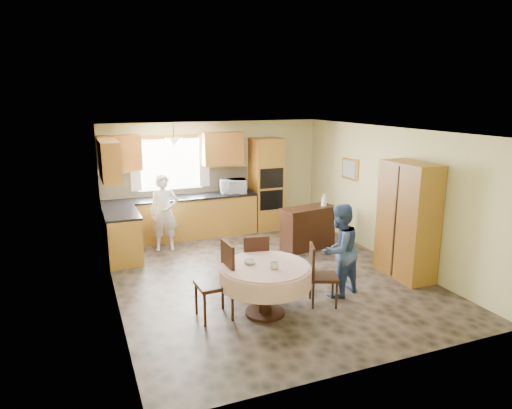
{
  "coord_description": "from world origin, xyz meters",
  "views": [
    {
      "loc": [
        -2.93,
        -6.84,
        3.04
      ],
      "look_at": [
        -0.06,
        0.3,
        1.21
      ],
      "focal_mm": 32.0,
      "sensor_mm": 36.0,
      "label": 1
    }
  ],
  "objects": [
    {
      "name": "counter_left",
      "position": [
        -2.2,
        1.8,
        0.9
      ],
      "size": [
        0.64,
        1.2,
        0.04
      ],
      "primitive_type": "cube",
      "color": "black",
      "rests_on": "base_cab_left"
    },
    {
      "name": "chair_left",
      "position": [
        -1.19,
        -1.15,
        0.59
      ],
      "size": [
        0.48,
        0.48,
        1.08
      ],
      "rotation": [
        0.0,
        0.0,
        -1.53
      ],
      "color": "#351B0E",
      "rests_on": "floor"
    },
    {
      "name": "dining_table",
      "position": [
        -0.57,
        -1.31,
        0.57
      ],
      "size": [
        1.3,
        1.3,
        0.74
      ],
      "color": "#351B0E",
      "rests_on": "floor"
    },
    {
      "name": "wall_left",
      "position": [
        -2.5,
        0.0,
        1.25
      ],
      "size": [
        0.02,
        6.0,
        2.5
      ],
      "primitive_type": "cube",
      "color": "#D5CD88",
      "rests_on": "floor"
    },
    {
      "name": "bottle_sideboard",
      "position": [
        1.72,
        1.03,
        0.96
      ],
      "size": [
        0.13,
        0.13,
        0.3
      ],
      "primitive_type": "imported",
      "rotation": [
        0.0,
        0.0,
        0.06
      ],
      "color": "silver",
      "rests_on": "sideboard"
    },
    {
      "name": "wall_cab_side",
      "position": [
        -2.33,
        1.8,
        1.91
      ],
      "size": [
        0.33,
        1.2,
        0.72
      ],
      "primitive_type": "cube",
      "color": "#C97632",
      "rests_on": "wall_left"
    },
    {
      "name": "base_cab_left",
      "position": [
        -2.2,
        1.8,
        0.44
      ],
      "size": [
        0.6,
        1.2,
        0.88
      ],
      "primitive_type": "cube",
      "color": "gold",
      "rests_on": "floor"
    },
    {
      "name": "floor",
      "position": [
        0.0,
        0.0,
        0.0
      ],
      "size": [
        5.0,
        6.0,
        0.01
      ],
      "primitive_type": "cube",
      "color": "brown",
      "rests_on": "ground"
    },
    {
      "name": "window",
      "position": [
        -1.0,
        2.98,
        1.6
      ],
      "size": [
        1.4,
        0.03,
        1.1
      ],
      "primitive_type": "cube",
      "color": "white",
      "rests_on": "wall_back"
    },
    {
      "name": "wall_cab_right",
      "position": [
        0.15,
        2.83,
        1.91
      ],
      "size": [
        0.9,
        0.33,
        0.72
      ],
      "primitive_type": "cube",
      "color": "#C97632",
      "rests_on": "wall_back"
    },
    {
      "name": "pendant",
      "position": [
        -1.0,
        2.5,
        2.12
      ],
      "size": [
        0.36,
        0.36,
        0.18
      ],
      "primitive_type": "cone",
      "rotation": [
        3.14,
        0.0,
        0.0
      ],
      "color": "beige",
      "rests_on": "ceiling"
    },
    {
      "name": "curtain_right",
      "position": [
        -0.25,
        2.93,
        1.65
      ],
      "size": [
        0.22,
        0.02,
        1.15
      ],
      "primitive_type": "cube",
      "color": "white",
      "rests_on": "wall_back"
    },
    {
      "name": "bowl_table",
      "position": [
        -0.75,
        -1.18,
        0.76
      ],
      "size": [
        0.22,
        0.22,
        0.05
      ],
      "primitive_type": "imported",
      "rotation": [
        0.0,
        0.0,
        -0.35
      ],
      "color": "#B2B2B2",
      "rests_on": "dining_table"
    },
    {
      "name": "bowl_sideboard",
      "position": [
        1.15,
        1.03,
        0.84
      ],
      "size": [
        0.3,
        0.3,
        0.05
      ],
      "primitive_type": "imported",
      "rotation": [
        0.0,
        0.0,
        0.44
      ],
      "color": "#B2B2B2",
      "rests_on": "sideboard"
    },
    {
      "name": "oven_tower",
      "position": [
        1.15,
        2.69,
        1.06
      ],
      "size": [
        0.66,
        0.62,
        2.12
      ],
      "primitive_type": "cube",
      "color": "gold",
      "rests_on": "floor"
    },
    {
      "name": "space_heater",
      "position": [
        1.62,
        1.07,
        0.28
      ],
      "size": [
        0.44,
        0.34,
        0.56
      ],
      "primitive_type": "cube",
      "rotation": [
        0.0,
        0.0,
        0.14
      ],
      "color": "black",
      "rests_on": "floor"
    },
    {
      "name": "microwave",
      "position": [
        0.32,
        2.65,
        1.08
      ],
      "size": [
        0.63,
        0.49,
        0.32
      ],
      "primitive_type": "imported",
      "rotation": [
        0.0,
        0.0,
        -0.18
      ],
      "color": "silver",
      "rests_on": "counter_back"
    },
    {
      "name": "oven_upper",
      "position": [
        1.15,
        2.38,
        1.25
      ],
      "size": [
        0.56,
        0.01,
        0.45
      ],
      "primitive_type": "cube",
      "color": "black",
      "rests_on": "oven_tower"
    },
    {
      "name": "ceiling",
      "position": [
        0.0,
        0.0,
        2.5
      ],
      "size": [
        5.0,
        6.0,
        0.01
      ],
      "primitive_type": "cube",
      "color": "white",
      "rests_on": "wall_back"
    },
    {
      "name": "curtain_left",
      "position": [
        -1.75,
        2.93,
        1.65
      ],
      "size": [
        0.22,
        0.02,
        1.15
      ],
      "primitive_type": "cube",
      "color": "white",
      "rests_on": "wall_back"
    },
    {
      "name": "person_sink",
      "position": [
        -1.35,
        2.04,
        0.77
      ],
      "size": [
        0.62,
        0.47,
        1.54
      ],
      "primitive_type": "imported",
      "rotation": [
        0.0,
        0.0,
        -0.2
      ],
      "color": "silver",
      "rests_on": "floor"
    },
    {
      "name": "wall_right",
      "position": [
        2.5,
        0.0,
        1.25
      ],
      "size": [
        0.02,
        6.0,
        2.5
      ],
      "primitive_type": "cube",
      "color": "#D5CD88",
      "rests_on": "floor"
    },
    {
      "name": "sideboard",
      "position": [
        1.36,
        1.03,
        0.41
      ],
      "size": [
        1.2,
        0.67,
        0.81
      ],
      "primitive_type": "cube",
      "rotation": [
        0.0,
        0.0,
        0.18
      ],
      "color": "#351B0E",
      "rests_on": "floor"
    },
    {
      "name": "person_dining",
      "position": [
        0.74,
        -1.14,
        0.73
      ],
      "size": [
        0.85,
        0.76,
        1.46
      ],
      "primitive_type": "imported",
      "rotation": [
        0.0,
        0.0,
        3.48
      ],
      "color": "#344872",
      "rests_on": "floor"
    },
    {
      "name": "cup_table",
      "position": [
        -0.51,
        -1.49,
        0.79
      ],
      "size": [
        0.13,
        0.13,
        0.1
      ],
      "primitive_type": "imported",
      "rotation": [
        0.0,
        0.0,
        -0.07
      ],
      "color": "#B2B2B2",
      "rests_on": "dining_table"
    },
    {
      "name": "cupboard",
      "position": [
        2.22,
        -0.9,
        0.99
      ],
      "size": [
        0.52,
        1.04,
        1.98
      ],
      "primitive_type": "cube",
      "color": "gold",
      "rests_on": "floor"
    },
    {
      "name": "counter_back",
      "position": [
        -0.85,
        2.7,
        0.9
      ],
      "size": [
        3.3,
        0.64,
        0.04
      ],
      "primitive_type": "cube",
      "color": "black",
      "rests_on": "base_cab_back"
    },
    {
      "name": "chair_right",
      "position": [
        0.29,
        -1.31,
        0.51
      ],
      "size": [
        0.52,
        0.52,
        0.92
      ],
      "rotation": [
        0.0,
        0.0,
        1.19
      ],
      "color": "#351B0E",
      "rests_on": "floor"
    },
    {
      "name": "chair_back",
      "position": [
        -0.45,
        -0.62,
        0.53
      ],
      "size": [
        0.49,
        0.49,
        0.97
      ],
      "rotation": [
        0.0,
        0.0,
        2.95
      ],
      "color": "#351B0E",
      "rests_on": "floor"
    },
    {
      "name": "wall_front",
      "position": [
        0.0,
        -3.0,
        1.25
      ],
      "size": [
        5.0,
        0.02,
        2.5
      ],
      "primitive_type": "cube",
      "color": "#D5CD88",
      "rests_on": "floor"
    },
    {
      "name": "base_cab_back",
      "position": [
        -0.85,
        2.7,
        0.44
      ],
      "size": [
        3.3,
        0.6,
        0.88
      ],
      "primitive_type": "cube",
      "color": "gold",
      "rests_on": "floor"
    },
    {
      "name": "backsplash",
      "position": [
        -0.85,
        2.99,
        1.18
      ],
      "size": [
        3.3,
        0.02,
        0.55
      ],
      "primitive_type": "cube",
      "color": "tan",
      "rests_on": "wall_back"
    },
    {
      "name": "wall_back",
      "position": [
        0.0,
        3.0,
        1.25
      ],
      "size": [
        5.0,
        0.02,
        2.5
      ],
      "primitive_type": "cube",
      "color": "#D5CD88",
      "rests_on": "floor"
    },
    {
      "name": "framed_picture",
      "position": [
        2.47,
        1.27,
        1.54
      ],
      "size": [
        0.06,
        0.54,
        0.45
      ],
      "color": "gold",
      "rests_on": "wall_right"
    },
    {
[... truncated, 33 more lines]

